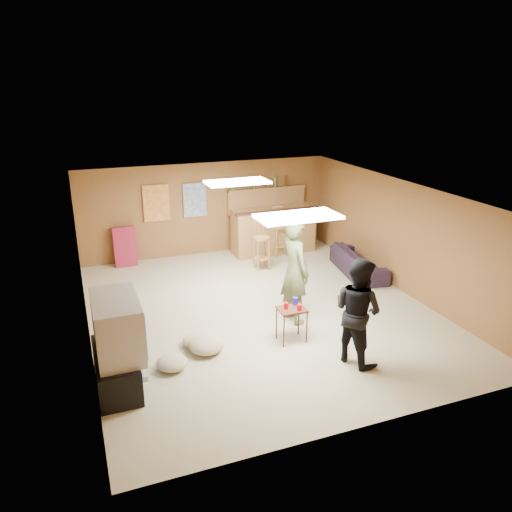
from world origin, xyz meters
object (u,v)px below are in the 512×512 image
object	(u,v)px
tv_body	(117,326)
person_olive	(295,271)
tray_table	(291,325)
person_black	(358,311)
bar_counter	(273,231)
sofa	(358,262)

from	to	relation	value
tv_body	person_olive	size ratio (longest dim) A/B	0.59
tray_table	person_black	bearing A→B (deg)	-53.64
bar_counter	person_olive	distance (m)	3.71
tv_body	bar_counter	bearing A→B (deg)	47.00
bar_counter	person_olive	world-z (taller)	person_olive
bar_counter	sofa	distance (m)	2.32
bar_counter	sofa	size ratio (longest dim) A/B	1.12
bar_counter	sofa	bearing A→B (deg)	-58.51
person_black	tv_body	bearing A→B (deg)	60.73
person_olive	person_black	world-z (taller)	person_olive
tv_body	tray_table	distance (m)	2.80
person_olive	person_black	xyz separation A→B (m)	(0.30, -1.54, -0.11)
person_olive	sofa	size ratio (longest dim) A/B	1.04
bar_counter	tray_table	bearing A→B (deg)	-108.89
sofa	person_black	bearing A→B (deg)	157.37
person_olive	person_black	bearing A→B (deg)	-175.46
tv_body	tray_table	world-z (taller)	tv_body
tray_table	bar_counter	bearing A→B (deg)	71.11
tray_table	sofa	bearing A→B (deg)	40.16
tv_body	person_olive	world-z (taller)	person_olive
person_black	tray_table	xyz separation A→B (m)	(-0.65, 0.88, -0.53)
person_olive	tray_table	bearing A→B (deg)	145.60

